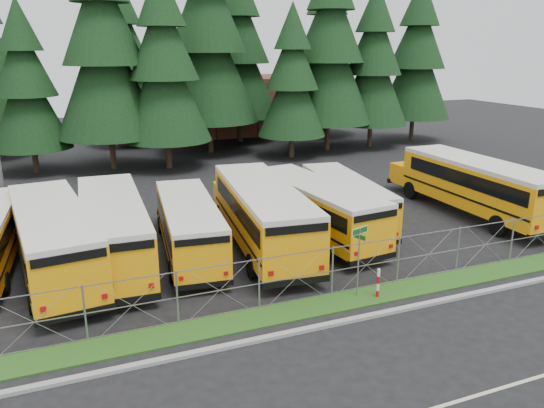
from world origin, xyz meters
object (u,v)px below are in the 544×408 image
Objects in this scene: bus_2 at (113,230)px; bus_east at (472,187)px; striped_bollard at (378,283)px; bus_3 at (188,227)px; bus_4 at (261,216)px; bus_5 at (312,209)px; bus_1 at (53,241)px; street_sign at (359,247)px; bus_6 at (343,201)px.

bus_east is (19.73, -0.28, 0.09)m from bus_2.
bus_3 is at bearing 128.40° from striped_bollard.
bus_4 is at bearing 108.16° from striped_bollard.
bus_5 is 8.98× the size of striped_bollard.
bus_5 is at bearing 7.20° from bus_3.
bus_1 is 5.75m from bus_3.
street_sign is at bearing -38.14° from bus_1.
street_sign is 1.63m from striped_bollard.
bus_east is (22.17, 0.13, 0.08)m from bus_1.
bus_2 is 12.11m from bus_6.
bus_3 is 16.42m from bus_east.
bus_1 is 22.17m from bus_east.
street_sign is (4.96, -6.69, 0.73)m from bus_3.
bus_5 is 7.27m from striped_bollard.
bus_5 is 3.83× the size of street_sign.
bus_1 is 1.06× the size of bus_5.
striped_bollard is (5.62, -7.10, -0.71)m from bus_3.
street_sign is at bearing 148.42° from striped_bollard.
bus_3 is at bearing -5.65° from bus_1.
bus_6 reaches higher than striped_bollard.
bus_4 reaches higher than striped_bollard.
striped_bollard is (8.93, -7.42, -0.89)m from bus_2.
bus_4 is 9.89× the size of striped_bollard.
bus_2 is at bearing 140.27° from striped_bollard.
bus_3 is at bearing -164.82° from bus_6.
bus_2 is at bearing -168.54° from bus_6.
bus_4 reaches higher than bus_1.
bus_east is (10.09, -0.05, 0.17)m from bus_5.
street_sign is (1.55, -6.34, 0.48)m from bus_4.
bus_2 is 0.96× the size of bus_4.
bus_3 reaches higher than bus_6.
bus_east is at bearing 1.45° from bus_2.
bus_east is at bearing 6.50° from bus_3.
bus_6 is 0.81× the size of bus_east.
bus_1 is 1.01× the size of bus_2.
bus_east reaches higher than bus_1.
bus_5 is 6.95m from street_sign.
street_sign is at bearing -38.05° from bus_2.
bus_2 is at bearing 172.61° from bus_5.
bus_east is (7.65, -1.20, 0.30)m from bus_6.
bus_4 is 7.17m from striped_bollard.
bus_3 is 6.33m from bus_5.
bus_6 is at bearing 69.33° from striped_bollard.
bus_1 is at bearing 174.83° from bus_5.
bus_6 is 3.48× the size of street_sign.
bus_1 reaches higher than street_sign.
bus_5 is 0.89× the size of bus_east.
bus_5 is at bearing -5.63° from bus_1.
bus_1 reaches higher than bus_5.
bus_6 is at bearing 14.41° from bus_3.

